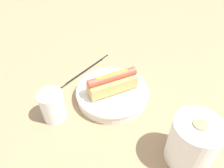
{
  "coord_description": "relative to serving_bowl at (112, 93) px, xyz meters",
  "views": [
    {
      "loc": [
        0.29,
        0.4,
        0.5
      ],
      "look_at": [
        0.02,
        -0.0,
        0.06
      ],
      "focal_mm": 35.07,
      "sensor_mm": 36.0,
      "label": 1
    }
  ],
  "objects": [
    {
      "name": "paper_towel_roll",
      "position": [
        -0.04,
        0.27,
        0.05
      ],
      "size": [
        0.11,
        0.11,
        0.13
      ],
      "color": "white",
      "rests_on": "ground_plane"
    },
    {
      "name": "ground_plane",
      "position": [
        -0.02,
        0.0,
        -0.02
      ],
      "size": [
        2.4,
        2.4,
        0.0
      ],
      "primitive_type": "plane",
      "color": "#9E7A56"
    },
    {
      "name": "serving_bowl",
      "position": [
        0.0,
        0.0,
        0.0
      ],
      "size": [
        0.23,
        0.23,
        0.04
      ],
      "color": "silver",
      "rests_on": "ground_plane"
    },
    {
      "name": "chopstick_near",
      "position": [
        0.02,
        -0.16,
        -0.02
      ],
      "size": [
        0.21,
        0.07,
        0.01
      ],
      "primitive_type": "cylinder",
      "rotation": [
        0.0,
        1.57,
        0.3
      ],
      "color": "black",
      "rests_on": "ground_plane"
    },
    {
      "name": "chopstick_far",
      "position": [
        -0.01,
        -0.17,
        -0.02
      ],
      "size": [
        0.21,
        0.07,
        0.01
      ],
      "primitive_type": "cylinder",
      "rotation": [
        0.0,
        1.57,
        0.29
      ],
      "color": "black",
      "rests_on": "ground_plane"
    },
    {
      "name": "water_glass",
      "position": [
        0.18,
        -0.03,
        0.02
      ],
      "size": [
        0.07,
        0.07,
        0.09
      ],
      "color": "white",
      "rests_on": "ground_plane"
    },
    {
      "name": "hotdog_front",
      "position": [
        -0.0,
        0.0,
        0.04
      ],
      "size": [
        0.16,
        0.07,
        0.06
      ],
      "color": "tan",
      "rests_on": "serving_bowl"
    }
  ]
}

